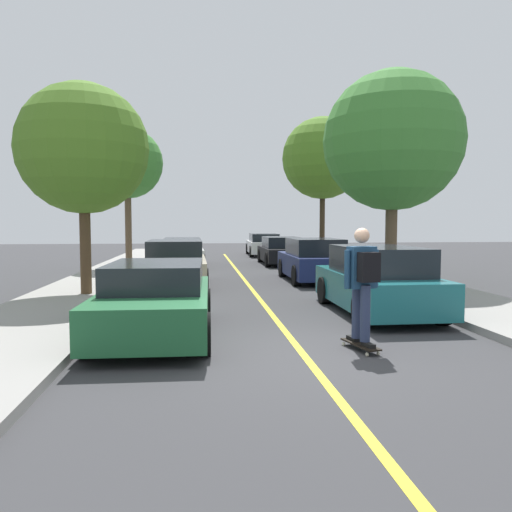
% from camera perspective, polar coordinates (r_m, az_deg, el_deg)
% --- Properties ---
extents(ground, '(80.00, 80.00, 0.00)m').
position_cam_1_polar(ground, '(7.74, 5.16, -10.79)').
color(ground, '#353538').
extents(center_line, '(0.12, 39.20, 0.01)m').
position_cam_1_polar(center_line, '(11.60, 1.16, -5.84)').
color(center_line, gold).
rests_on(center_line, ground).
extents(parked_car_left_nearest, '(1.94, 4.08, 1.26)m').
position_cam_1_polar(parked_car_left_nearest, '(8.80, -11.32, -4.95)').
color(parked_car_left_nearest, '#1E5B33').
rests_on(parked_car_left_nearest, ground).
extents(parked_car_left_near, '(2.00, 4.16, 1.40)m').
position_cam_1_polar(parked_car_left_near, '(15.83, -9.16, -0.83)').
color(parked_car_left_near, '#BCAD89').
rests_on(parked_car_left_near, ground).
extents(parked_car_left_far, '(1.98, 4.72, 1.26)m').
position_cam_1_polar(parked_car_left_far, '(22.63, -8.35, 0.44)').
color(parked_car_left_far, white).
rests_on(parked_car_left_far, ground).
extents(parked_car_right_nearest, '(1.81, 4.16, 1.44)m').
position_cam_1_polar(parked_car_right_nearest, '(11.06, 13.62, -2.78)').
color(parked_car_right_nearest, '#196066').
rests_on(parked_car_right_nearest, ground).
extents(parked_car_right_near, '(1.87, 4.08, 1.42)m').
position_cam_1_polar(parked_car_right_near, '(16.86, 6.54, -0.49)').
color(parked_car_right_near, navy).
rests_on(parked_car_right_near, ground).
extents(parked_car_right_far, '(1.85, 4.23, 1.29)m').
position_cam_1_polar(parked_car_right_far, '(23.40, 2.86, 0.58)').
color(parked_car_right_far, black).
rests_on(parked_car_right_far, ground).
extents(parked_car_right_farthest, '(1.98, 4.74, 1.30)m').
position_cam_1_polar(parked_car_right_farthest, '(29.79, 0.85, 1.31)').
color(parked_car_right_farthest, white).
rests_on(parked_car_right_farthest, ground).
extents(street_tree_left_nearest, '(3.27, 3.27, 5.30)m').
position_cam_1_polar(street_tree_left_nearest, '(13.57, -19.05, 11.40)').
color(street_tree_left_nearest, '#4C3823').
rests_on(street_tree_left_nearest, sidewalk_left).
extents(street_tree_left_near, '(2.87, 2.87, 5.66)m').
position_cam_1_polar(street_tree_left_near, '(21.30, -14.42, 10.14)').
color(street_tree_left_near, brown).
rests_on(street_tree_left_near, sidewalk_left).
extents(street_tree_right_nearest, '(4.26, 4.26, 6.44)m').
position_cam_1_polar(street_tree_right_nearest, '(16.30, 15.29, 12.46)').
color(street_tree_right_nearest, brown).
rests_on(street_tree_right_nearest, sidewalk_right).
extents(street_tree_right_near, '(3.91, 3.91, 6.85)m').
position_cam_1_polar(street_tree_right_near, '(24.70, 7.60, 10.94)').
color(street_tree_right_near, '#3D2D1E').
rests_on(street_tree_right_near, sidewalk_right).
extents(fire_hydrant, '(0.20, 0.20, 0.70)m').
position_cam_1_polar(fire_hydrant, '(15.33, -14.88, -1.79)').
color(fire_hydrant, '#B2140F').
rests_on(fire_hydrant, sidewalk_left).
extents(skateboard, '(0.41, 0.87, 0.10)m').
position_cam_1_polar(skateboard, '(7.94, 11.79, -9.83)').
color(skateboard, black).
rests_on(skateboard, ground).
extents(skateboarder, '(0.59, 0.70, 1.77)m').
position_cam_1_polar(skateboarder, '(7.73, 12.02, -2.51)').
color(skateboarder, black).
rests_on(skateboarder, skateboard).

